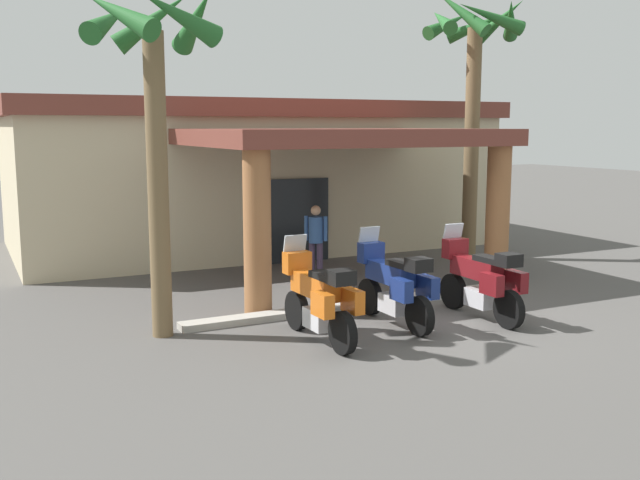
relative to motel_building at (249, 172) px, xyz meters
The scene contains 9 objects.
ground_plane 9.42m from the motel_building, 90.36° to the right, with size 80.00×80.00×0.00m, color #514F4C.
motel_building is the anchor object (origin of this frame).
motorcycle_orange 10.10m from the motel_building, 105.71° to the right, with size 0.71×2.21×1.61m.
motorcycle_blue 9.51m from the motel_building, 96.76° to the right, with size 0.70×2.21×1.61m.
motorcycle_maroon 9.79m from the motel_building, 87.07° to the right, with size 0.71×2.21×1.61m.
pedestrian 5.41m from the motel_building, 95.91° to the right, with size 0.43×0.37×1.65m.
palm_tree_near_portico 6.93m from the motel_building, 48.67° to the right, with size 2.61×2.66×6.77m.
palm_tree_roadside 9.68m from the motel_building, 120.68° to the right, with size 2.10×2.19×5.65m.
curb_strip 8.36m from the motel_building, 97.84° to the right, with size 6.80×0.36×0.12m, color #ADA89E.
Camera 1 is at (-7.81, -10.47, 3.38)m, focal length 41.19 mm.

